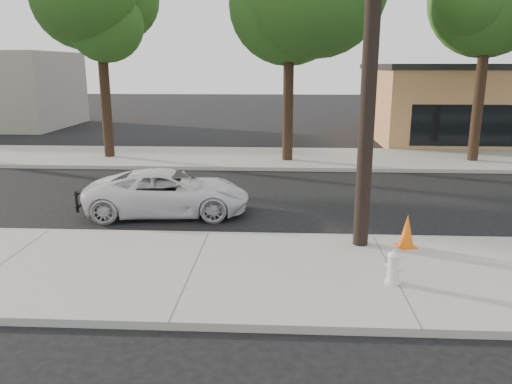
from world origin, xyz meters
The scene contains 10 objects.
ground centered at (0.00, 0.00, 0.00)m, with size 120.00×120.00×0.00m, color black.
near_sidewalk centered at (0.00, -4.30, 0.07)m, with size 90.00×4.40×0.15m, color gray.
far_sidewalk centered at (0.00, 8.50, 0.07)m, with size 90.00×5.00×0.15m, color gray.
curb_near centered at (0.00, -2.10, 0.07)m, with size 90.00×0.12×0.16m, color #9E9B93.
utility_pole centered at (3.60, -2.70, 4.70)m, with size 1.40×0.34×9.00m.
tree_b centered at (-5.81, 8.06, 6.15)m, with size 4.34×4.20×8.45m.
tree_d centered at (10.20, 7.95, 6.37)m, with size 4.50×4.35×8.75m.
police_cruiser centered at (-1.43, -0.07, 0.63)m, with size 2.10×4.56×1.27m, color silver.
fire_hydrant centered at (3.89, -4.81, 0.45)m, with size 0.34×0.31×0.63m.
traffic_cone centered at (4.61, -2.82, 0.51)m, with size 0.48×0.48×0.75m.
Camera 1 is at (1.78, -13.63, 4.14)m, focal length 35.00 mm.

